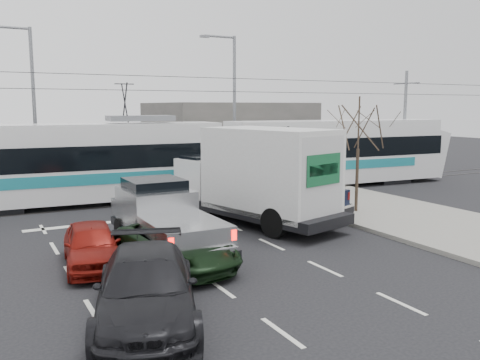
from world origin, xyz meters
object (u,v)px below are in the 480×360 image
tram (222,156)px  red_car (92,245)px  dark_car (146,288)px  traffic_signal (286,147)px  bare_tree (359,128)px  navy_pickup (277,191)px  silver_pickup (163,216)px  green_car (176,245)px  street_lamp_near (232,100)px  box_truck (257,177)px  street_lamp_far (30,99)px

tram → red_car: bearing=-129.2°
red_car → dark_car: dark_car is taller
traffic_signal → tram: size_ratio=0.13×
bare_tree → traffic_signal: bare_tree is taller
bare_tree → navy_pickup: bearing=163.1°
silver_pickup → green_car: (-0.26, -1.90, -0.48)m
navy_pickup → dark_car: size_ratio=1.11×
bare_tree → dark_car: (-11.64, -6.60, -3.02)m
tram → street_lamp_near: bearing=60.1°
box_truck → navy_pickup: 1.58m
street_lamp_near → red_car: bearing=-130.5°
traffic_signal → tram: tram is taller
street_lamp_far → dark_car: size_ratio=1.70×
navy_pickup → green_car: 7.55m
tram → silver_pickup: tram is taller
box_truck → green_car: bearing=-157.6°
bare_tree → box_truck: 5.11m
box_truck → red_car: 7.71m
street_lamp_far → tram: street_lamp_far is taller
dark_car → silver_pickup: bearing=85.1°
bare_tree → green_car: bare_tree is taller
street_lamp_far → street_lamp_near: bearing=-9.9°
traffic_signal → green_car: traffic_signal is taller
bare_tree → green_car: bearing=-161.5°
traffic_signal → street_lamp_near: (0.84, 7.50, 2.37)m
street_lamp_near → navy_pickup: bearing=-106.9°
navy_pickup → red_car: (-8.42, -3.14, -0.49)m
red_car → bare_tree: bearing=17.3°
street_lamp_far → silver_pickup: bearing=-80.8°
street_lamp_far → tram: (8.86, -5.97, -3.05)m
street_lamp_near → silver_pickup: 16.22m
street_lamp_far → red_car: street_lamp_far is taller
navy_pickup → dark_car: bearing=-158.4°
box_truck → dark_car: bearing=-149.0°
navy_pickup → street_lamp_far: bearing=102.2°
street_lamp_near → dark_car: (-11.35, -18.10, -4.34)m
dark_car → green_car: bearing=77.7°
navy_pickup → silver_pickup: bearing=-179.7°
green_car → dark_car: 3.92m
navy_pickup → bare_tree: bearing=-38.5°
box_truck → red_car: (-7.15, -2.61, -1.25)m
red_car → street_lamp_far: bearing=97.0°
dark_car → street_lamp_near: bearing=76.0°
bare_tree → green_car: (-9.66, -3.23, -3.14)m
tram → silver_pickup: bearing=-122.4°
street_lamp_near → tram: size_ratio=0.32×
navy_pickup → traffic_signal: bearing=30.1°
street_lamp_far → tram: bearing=-34.0°
silver_pickup → dark_car: (-2.24, -5.28, -0.36)m
silver_pickup → box_truck: 5.08m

